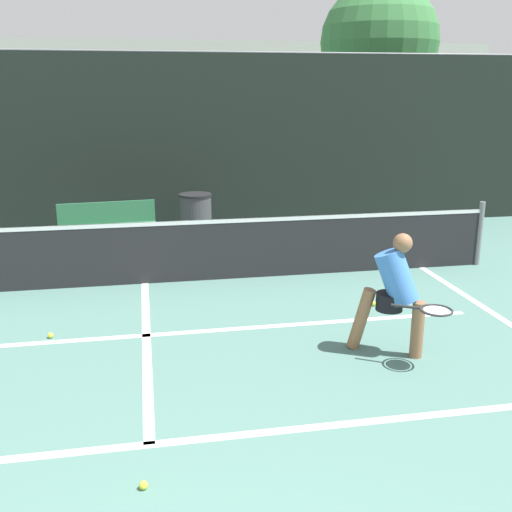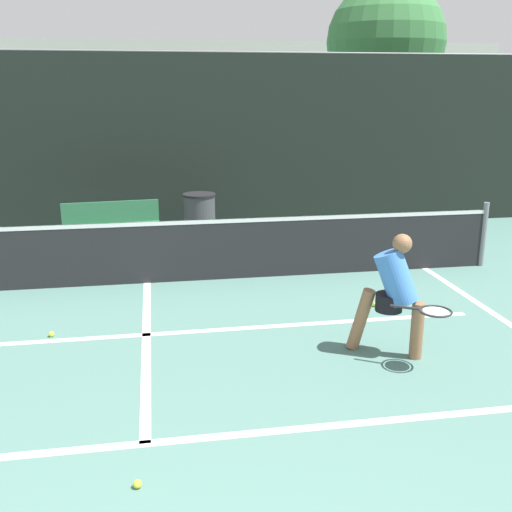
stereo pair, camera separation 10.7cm
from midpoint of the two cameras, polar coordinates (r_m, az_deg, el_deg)
The scene contains 14 objects.
court_baseline_near at distance 5.32m, azimuth -10.72°, elevation -17.23°, with size 11.00×0.10×0.01m, color white.
court_service_line at distance 7.38m, azimuth -10.82°, elevation -7.43°, with size 8.25×0.10×0.01m, color white.
court_center_mark at distance 7.24m, azimuth -10.81°, elevation -7.90°, with size 0.10×4.34×0.01m, color white.
court_sideline_right at distance 8.46m, azimuth 21.48°, elevation -5.21°, with size 0.10×5.34×0.01m, color white.
net at distance 9.12m, azimuth -11.03°, elevation 0.46°, with size 11.09×0.09×1.07m.
fence_back at distance 12.31m, azimuth -11.34°, elevation 10.35°, with size 24.00×0.06×3.56m.
player_practicing at distance 6.68m, azimuth 12.62°, elevation -3.21°, with size 0.98×0.99×1.39m.
tennis_ball_scattered_3 at distance 7.60m, azimuth -19.36°, elevation -7.14°, with size 0.07×0.07×0.07m, color #D1E033.
tennis_ball_scattered_4 at distance 8.32m, azimuth 10.76°, elevation -4.48°, with size 0.07×0.07×0.07m, color #D1E033.
tennis_ball_scattered_5 at distance 4.83m, azimuth -11.33°, elevation -20.61°, with size 0.07×0.07×0.07m, color #D1E033.
courtside_bench at distance 11.28m, azimuth -14.21°, elevation 3.00°, with size 1.78×0.53×0.86m.
trash_bin at distance 11.48m, azimuth -6.00°, elevation 3.61°, with size 0.62×0.62×0.94m.
tree_west at distance 17.78m, azimuth 11.47°, elevation 19.27°, with size 3.23×3.23×5.68m.
building_far at distance 31.12m, azimuth -11.23°, elevation 14.85°, with size 36.00×2.40×5.04m, color #B2ADA3.
Camera 1 is at (0.07, -1.22, 2.88)m, focal length 42.00 mm.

